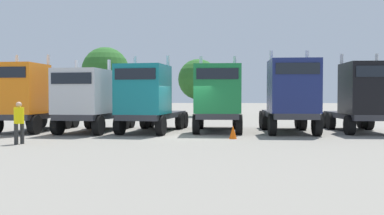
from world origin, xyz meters
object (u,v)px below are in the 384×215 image
semi_truck_navy (291,96)px  traffic_cone_near (233,132)px  semi_truck_teal (147,98)px  visitor_in_hivis (19,120)px  semi_truck_black (364,97)px  semi_truck_green (218,97)px  semi_truck_orange (26,97)px  semi_truck_silver (88,100)px

semi_truck_navy → traffic_cone_near: size_ratio=9.50×
traffic_cone_near → semi_truck_teal: bearing=149.4°
semi_truck_teal → visitor_in_hivis: (-4.47, -5.23, -0.86)m
semi_truck_black → visitor_in_hivis: 17.08m
semi_truck_teal → semi_truck_navy: size_ratio=1.11×
semi_truck_teal → semi_truck_green: 3.81m
semi_truck_orange → semi_truck_green: 10.48m
semi_truck_orange → semi_truck_green: size_ratio=1.03×
semi_truck_green → semi_truck_navy: (3.84, -0.56, 0.08)m
semi_truck_silver → semi_truck_navy: 10.81m
semi_truck_navy → visitor_in_hivis: semi_truck_navy is taller
semi_truck_navy → visitor_in_hivis: (-12.08, -5.23, -0.98)m
semi_truck_silver → semi_truck_green: semi_truck_green is taller
semi_truck_navy → traffic_cone_near: 4.44m
semi_truck_green → traffic_cone_near: semi_truck_green is taller
semi_truck_green → semi_truck_teal: bearing=-80.6°
semi_truck_orange → semi_truck_silver: (3.50, -0.19, -0.15)m
semi_truck_orange → semi_truck_black: size_ratio=1.08×
visitor_in_hivis → traffic_cone_near: visitor_in_hivis is taller
semi_truck_green → semi_truck_black: semi_truck_black is taller
semi_truck_teal → traffic_cone_near: bearing=68.2°
semi_truck_orange → semi_truck_black: 18.29m
semi_truck_silver → traffic_cone_near: semi_truck_silver is taller
semi_truck_green → semi_truck_navy: 3.88m
semi_truck_orange → semi_truck_silver: size_ratio=0.94×
semi_truck_green → visitor_in_hivis: (-8.23, -5.79, -0.90)m
semi_truck_teal → semi_truck_black: bearing=101.5°
semi_truck_teal → traffic_cone_near: (4.45, -2.63, -1.56)m
semi_truck_navy → visitor_in_hivis: 13.20m
semi_truck_navy → semi_truck_black: (3.97, 0.55, -0.05)m
semi_truck_orange → visitor_in_hivis: semi_truck_orange is taller
semi_truck_orange → visitor_in_hivis: bearing=27.4°
visitor_in_hivis → semi_truck_navy: bearing=-127.8°
semi_truck_orange → traffic_cone_near: semi_truck_orange is taller
semi_truck_teal → semi_truck_navy: 7.61m
semi_truck_green → semi_truck_orange: bearing=-86.3°
semi_truck_silver → traffic_cone_near: size_ratio=10.44×
semi_truck_orange → traffic_cone_near: (11.16, -2.69, -1.61)m
semi_truck_silver → semi_truck_teal: semi_truck_teal is taller
semi_truck_orange → semi_truck_navy: 14.31m
semi_truck_navy → semi_truck_black: bearing=98.7°
semi_truck_teal → traffic_cone_near: size_ratio=10.56×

